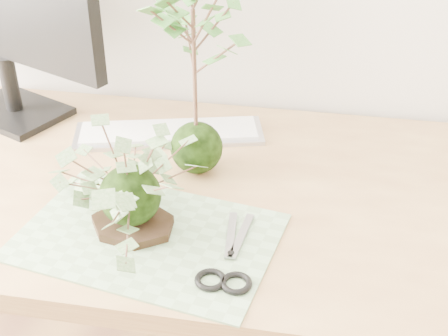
{
  "coord_description": "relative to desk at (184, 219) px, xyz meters",
  "views": [
    {
      "loc": [
        0.16,
        0.25,
        1.4
      ],
      "look_at": [
        0.0,
        1.14,
        0.84
      ],
      "focal_mm": 50.0,
      "sensor_mm": 36.0,
      "label": 1
    }
  ],
  "objects": [
    {
      "name": "maple_kokedama",
      "position": [
        0.02,
        0.05,
        0.39
      ],
      "size": [
        0.25,
        0.25,
        0.43
      ],
      "rotation": [
        0.0,
        0.0,
        0.07
      ],
      "color": "black",
      "rests_on": "desk"
    },
    {
      "name": "scissors",
      "position": [
        0.13,
        -0.24,
        0.1
      ],
      "size": [
        0.09,
        0.2,
        0.01
      ],
      "rotation": [
        0.0,
        0.0,
        -0.01
      ],
      "color": "gray",
      "rests_on": "cutting_mat"
    },
    {
      "name": "desk",
      "position": [
        0.0,
        0.0,
        0.0
      ],
      "size": [
        1.6,
        0.7,
        0.74
      ],
      "color": "tan",
      "rests_on": "ground_plane"
    },
    {
      "name": "ivy_kokedama",
      "position": [
        -0.05,
        -0.16,
        0.21
      ],
      "size": [
        0.32,
        0.32,
        0.21
      ],
      "rotation": [
        0.0,
        0.0,
        0.08
      ],
      "color": "black",
      "rests_on": "stone_dish"
    },
    {
      "name": "keyboard",
      "position": [
        -0.07,
        0.18,
        0.1
      ],
      "size": [
        0.43,
        0.22,
        0.02
      ],
      "rotation": [
        0.0,
        0.0,
        0.26
      ],
      "color": "#B1B1BA",
      "rests_on": "desk"
    },
    {
      "name": "stone_dish",
      "position": [
        -0.05,
        -0.16,
        0.1
      ],
      "size": [
        0.18,
        0.18,
        0.01
      ],
      "primitive_type": "cylinder",
      "rotation": [
        0.0,
        0.0,
        -0.2
      ],
      "color": "black",
      "rests_on": "cutting_mat"
    },
    {
      "name": "cutting_mat",
      "position": [
        -0.02,
        -0.18,
        0.09
      ],
      "size": [
        0.47,
        0.35,
        0.0
      ],
      "primitive_type": "cube",
      "rotation": [
        0.0,
        0.0,
        -0.17
      ],
      "color": "gray",
      "rests_on": "desk"
    }
  ]
}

